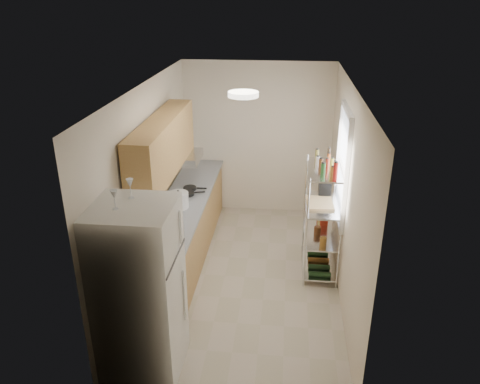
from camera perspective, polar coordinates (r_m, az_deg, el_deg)
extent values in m
cube|color=#B9AA96|center=(6.53, 0.59, -10.34)|extent=(2.50, 4.40, 0.01)
cube|color=white|center=(5.52, 0.71, 12.81)|extent=(2.50, 4.40, 0.01)
cube|color=beige|center=(7.97, 2.14, 6.45)|extent=(2.50, 0.01, 2.60)
cube|color=beige|center=(3.98, -2.39, -12.21)|extent=(2.50, 0.01, 2.60)
cube|color=beige|center=(6.14, -11.10, 0.73)|extent=(0.01, 4.40, 2.60)
cube|color=beige|center=(5.93, 12.81, -0.25)|extent=(0.01, 4.40, 2.60)
cube|color=tan|center=(6.81, -6.79, -4.73)|extent=(0.60, 3.48, 0.86)
cube|color=gray|center=(6.61, -6.85, -1.29)|extent=(0.63, 3.51, 0.04)
cube|color=#B7BABC|center=(5.63, -9.67, -6.12)|extent=(0.52, 0.44, 0.04)
cube|color=#B7BABC|center=(7.95, -2.77, -0.07)|extent=(0.01, 0.55, 0.72)
cube|color=tan|center=(6.00, -9.37, 5.52)|extent=(0.33, 2.20, 0.72)
cube|color=#B7BABC|center=(6.85, -7.01, 4.22)|extent=(0.50, 0.60, 0.12)
cube|color=white|center=(6.16, 12.41, 3.20)|extent=(0.06, 1.00, 1.46)
cube|color=silver|center=(6.72, 9.50, -8.54)|extent=(0.45, 0.90, 0.02)
cube|color=silver|center=(6.50, 9.76, -5.17)|extent=(0.45, 0.90, 0.02)
cube|color=silver|center=(6.30, 10.04, -1.57)|extent=(0.45, 0.90, 0.02)
cube|color=silver|center=(6.11, 10.36, 2.69)|extent=(0.45, 0.90, 0.02)
cylinder|color=silver|center=(5.99, 8.09, -5.20)|extent=(0.02, 0.02, 1.55)
cylinder|color=silver|center=(6.78, 7.90, -1.67)|extent=(0.02, 0.02, 1.55)
cylinder|color=silver|center=(6.03, 12.15, -5.33)|extent=(0.02, 0.02, 1.55)
cylinder|color=silver|center=(6.81, 11.48, -1.81)|extent=(0.02, 0.02, 1.55)
cylinder|color=white|center=(5.24, 0.40, 11.84)|extent=(0.34, 0.34, 0.05)
cube|color=silver|center=(4.76, -12.10, -11.74)|extent=(0.76, 0.76, 1.83)
cylinder|color=silver|center=(6.38, -7.50, -0.98)|extent=(0.27, 0.27, 0.22)
cylinder|color=black|center=(6.80, -6.62, -0.17)|extent=(0.31, 0.31, 0.04)
cylinder|color=black|center=(6.97, -6.13, 0.47)|extent=(0.20, 0.20, 0.04)
cube|color=tan|center=(6.28, 9.72, -1.34)|extent=(0.36, 0.45, 0.03)
cube|color=black|center=(6.54, 10.31, 0.88)|extent=(0.17, 0.26, 0.29)
cube|color=#AB2B15|center=(6.75, 10.03, -3.11)|extent=(0.15, 0.18, 0.18)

